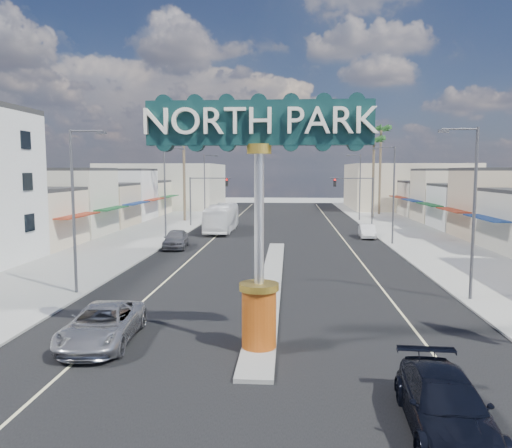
# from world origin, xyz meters

# --- Properties ---
(ground) EXTENTS (160.00, 160.00, 0.00)m
(ground) POSITION_xyz_m (0.00, 30.00, 0.00)
(ground) COLOR gray
(ground) RESTS_ON ground
(road) EXTENTS (20.00, 120.00, 0.01)m
(road) POSITION_xyz_m (0.00, 30.00, 0.01)
(road) COLOR black
(road) RESTS_ON ground
(median_island) EXTENTS (1.30, 30.00, 0.16)m
(median_island) POSITION_xyz_m (0.00, 14.00, 0.08)
(median_island) COLOR gray
(median_island) RESTS_ON ground
(sidewalk_left) EXTENTS (8.00, 120.00, 0.12)m
(sidewalk_left) POSITION_xyz_m (-14.00, 30.00, 0.06)
(sidewalk_left) COLOR gray
(sidewalk_left) RESTS_ON ground
(sidewalk_right) EXTENTS (8.00, 120.00, 0.12)m
(sidewalk_right) POSITION_xyz_m (14.00, 30.00, 0.06)
(sidewalk_right) COLOR gray
(sidewalk_right) RESTS_ON ground
(storefront_row_left) EXTENTS (12.00, 42.00, 6.00)m
(storefront_row_left) POSITION_xyz_m (-24.00, 43.00, 3.00)
(storefront_row_left) COLOR beige
(storefront_row_left) RESTS_ON ground
(storefront_row_right) EXTENTS (12.00, 42.00, 6.00)m
(storefront_row_right) POSITION_xyz_m (24.00, 43.00, 3.00)
(storefront_row_right) COLOR #B7B29E
(storefront_row_right) RESTS_ON ground
(backdrop_far_left) EXTENTS (20.00, 20.00, 8.00)m
(backdrop_far_left) POSITION_xyz_m (-22.00, 75.00, 4.00)
(backdrop_far_left) COLOR #B7B29E
(backdrop_far_left) RESTS_ON ground
(backdrop_far_right) EXTENTS (20.00, 20.00, 8.00)m
(backdrop_far_right) POSITION_xyz_m (22.00, 75.00, 4.00)
(backdrop_far_right) COLOR beige
(backdrop_far_right) RESTS_ON ground
(gateway_sign) EXTENTS (8.20, 1.50, 9.15)m
(gateway_sign) POSITION_xyz_m (0.00, 1.98, 5.93)
(gateway_sign) COLOR #B8480E
(gateway_sign) RESTS_ON median_island
(traffic_signal_left) EXTENTS (5.09, 0.45, 6.00)m
(traffic_signal_left) POSITION_xyz_m (-9.18, 43.99, 4.27)
(traffic_signal_left) COLOR #47474C
(traffic_signal_left) RESTS_ON ground
(traffic_signal_right) EXTENTS (5.09, 0.45, 6.00)m
(traffic_signal_right) POSITION_xyz_m (9.18, 43.99, 4.27)
(traffic_signal_right) COLOR #47474C
(traffic_signal_right) RESTS_ON ground
(streetlight_l_near) EXTENTS (2.03, 0.22, 9.00)m
(streetlight_l_near) POSITION_xyz_m (-10.43, 10.00, 5.07)
(streetlight_l_near) COLOR #47474C
(streetlight_l_near) RESTS_ON ground
(streetlight_l_mid) EXTENTS (2.03, 0.22, 9.00)m
(streetlight_l_mid) POSITION_xyz_m (-10.43, 30.00, 5.07)
(streetlight_l_mid) COLOR #47474C
(streetlight_l_mid) RESTS_ON ground
(streetlight_l_far) EXTENTS (2.03, 0.22, 9.00)m
(streetlight_l_far) POSITION_xyz_m (-10.43, 52.00, 5.07)
(streetlight_l_far) COLOR #47474C
(streetlight_l_far) RESTS_ON ground
(streetlight_r_near) EXTENTS (2.03, 0.22, 9.00)m
(streetlight_r_near) POSITION_xyz_m (10.43, 10.00, 5.07)
(streetlight_r_near) COLOR #47474C
(streetlight_r_near) RESTS_ON ground
(streetlight_r_mid) EXTENTS (2.03, 0.22, 9.00)m
(streetlight_r_mid) POSITION_xyz_m (10.43, 30.00, 5.07)
(streetlight_r_mid) COLOR #47474C
(streetlight_r_mid) RESTS_ON ground
(streetlight_r_far) EXTENTS (2.03, 0.22, 9.00)m
(streetlight_r_far) POSITION_xyz_m (10.43, 52.00, 5.07)
(streetlight_r_far) COLOR #47474C
(streetlight_r_far) RESTS_ON ground
(palm_left_far) EXTENTS (2.60, 2.60, 13.10)m
(palm_left_far) POSITION_xyz_m (-13.00, 50.00, 11.50)
(palm_left_far) COLOR brown
(palm_left_far) RESTS_ON ground
(palm_right_mid) EXTENTS (2.60, 2.60, 12.10)m
(palm_right_mid) POSITION_xyz_m (13.00, 56.00, 10.60)
(palm_right_mid) COLOR brown
(palm_right_mid) RESTS_ON ground
(palm_right_far) EXTENTS (2.60, 2.60, 14.10)m
(palm_right_far) POSITION_xyz_m (15.00, 62.00, 12.39)
(palm_right_far) COLOR brown
(palm_right_far) RESTS_ON ground
(suv_left) EXTENTS (2.80, 5.54, 1.50)m
(suv_left) POSITION_xyz_m (-6.23, 2.43, 0.75)
(suv_left) COLOR #A3A2A7
(suv_left) RESTS_ON ground
(suv_right) EXTENTS (2.31, 5.16, 1.47)m
(suv_right) POSITION_xyz_m (5.20, -3.55, 0.74)
(suv_right) COLOR black
(suv_right) RESTS_ON ground
(car_parked_left) EXTENTS (2.34, 5.00, 1.65)m
(car_parked_left) POSITION_xyz_m (-8.84, 26.63, 0.83)
(car_parked_left) COLOR slate
(car_parked_left) RESTS_ON ground
(car_parked_right) EXTENTS (1.67, 4.25, 1.38)m
(car_parked_right) POSITION_xyz_m (9.00, 34.60, 0.69)
(car_parked_right) COLOR silver
(car_parked_right) RESTS_ON ground
(city_bus) EXTENTS (2.62, 10.98, 3.05)m
(city_bus) POSITION_xyz_m (-6.47, 39.07, 1.53)
(city_bus) COLOR white
(city_bus) RESTS_ON ground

